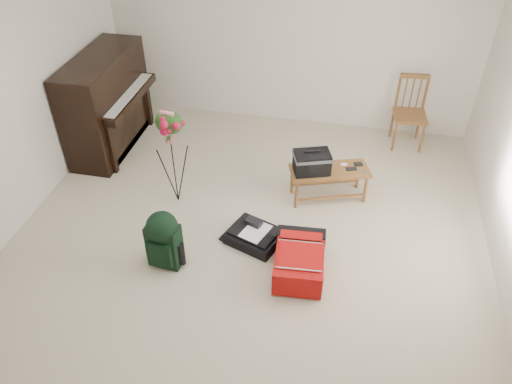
% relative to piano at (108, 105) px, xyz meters
% --- Properties ---
extents(floor, '(5.00, 5.50, 0.01)m').
position_rel_piano_xyz_m(floor, '(2.19, -1.60, -0.60)').
color(floor, beige).
rests_on(floor, ground).
extents(ceiling, '(5.00, 5.50, 0.01)m').
position_rel_piano_xyz_m(ceiling, '(2.19, -1.60, 1.90)').
color(ceiling, white).
rests_on(ceiling, wall_back).
extents(wall_back, '(5.00, 0.04, 2.50)m').
position_rel_piano_xyz_m(wall_back, '(2.19, 1.15, 0.65)').
color(wall_back, silver).
rests_on(wall_back, floor).
extents(piano, '(0.71, 1.50, 1.25)m').
position_rel_piano_xyz_m(piano, '(0.00, 0.00, 0.00)').
color(piano, black).
rests_on(piano, floor).
extents(bench, '(0.96, 0.63, 0.69)m').
position_rel_piano_xyz_m(bench, '(2.79, -0.57, -0.11)').
color(bench, brown).
rests_on(bench, floor).
extents(dining_chair, '(0.45, 0.45, 0.95)m').
position_rel_piano_xyz_m(dining_chair, '(3.86, 0.83, -0.14)').
color(dining_chair, brown).
rests_on(dining_chair, floor).
extents(red_suitcase, '(0.52, 0.73, 0.30)m').
position_rel_piano_xyz_m(red_suitcase, '(2.78, -1.76, -0.44)').
color(red_suitcase, red).
rests_on(red_suitcase, floor).
extents(black_duffel, '(0.65, 0.59, 0.22)m').
position_rel_piano_xyz_m(black_duffel, '(2.26, -1.47, -0.52)').
color(black_duffel, black).
rests_on(black_duffel, floor).
extents(green_backpack, '(0.34, 0.32, 0.64)m').
position_rel_piano_xyz_m(green_backpack, '(1.45, -1.96, -0.25)').
color(green_backpack, black).
rests_on(green_backpack, floor).
extents(flower_stand, '(0.41, 0.41, 1.22)m').
position_rel_piano_xyz_m(flower_stand, '(1.23, -0.97, -0.01)').
color(flower_stand, black).
rests_on(flower_stand, floor).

